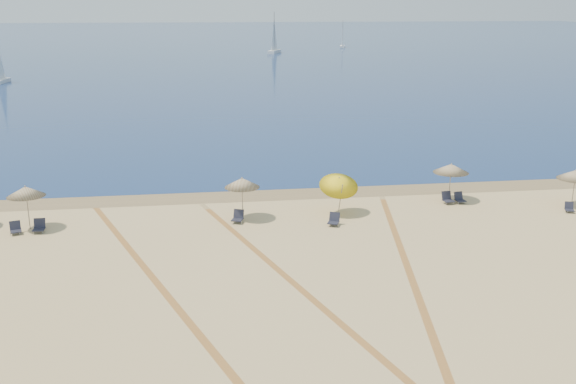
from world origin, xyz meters
The scene contains 18 objects.
ocean centered at (0.00, 225.00, 0.01)m, with size 500.00×500.00×0.00m, color #0C2151.
wet_sand centered at (0.00, 24.00, 0.00)m, with size 500.00×500.00×0.00m, color olive.
umbrella_1 centered at (-14.67, 19.11, 2.18)m, with size 2.07×2.08×2.53m.
umbrella_2 centered at (-2.77, 19.28, 2.18)m, with size 2.04×2.04×2.52m.
umbrella_3 centered at (2.95, 19.31, 1.97)m, with size 2.30×2.31×2.73m.
umbrella_4 centered at (10.54, 21.11, 2.11)m, with size 2.23×2.23×2.45m.
umbrella_5 centered at (17.59, 18.82, 2.05)m, with size 2.18×2.18×2.40m.
chair_2 centered at (-15.25, 18.43, 0.30)m, with size 0.74×0.81×0.68m.
chair_3 centered at (-14.02, 18.53, 0.32)m, with size 0.61×0.72×0.74m.
chair_4 centered at (-3.09, 18.67, 0.32)m, with size 0.81×0.87×0.72m.
chair_5 centered at (2.28, 17.43, 0.32)m, with size 0.83×0.88×0.72m.
chair_6 centered at (10.21, 20.53, 0.33)m, with size 0.72×0.81×0.74m.
chair_7 centered at (10.99, 20.51, 0.30)m, with size 0.68×0.76×0.69m.
chair_8 centered at (16.84, 17.85, 0.27)m, with size 0.67×0.72×0.61m.
sailboat_0 centered at (13.91, 147.41, 3.06)m, with size 4.17×6.94×10.11m.
sailboat_1 centered at (35.60, 166.10, 2.25)m, with size 2.47×5.16×7.44m.
sailboat_2 centered at (-36.13, 90.72, 2.29)m, with size 1.63×5.17×7.58m.
tire_tracks centered at (-1.49, 9.99, 0.00)m, with size 46.57×40.93×0.00m.
Camera 1 is at (-4.93, -16.05, 12.09)m, focal length 39.76 mm.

